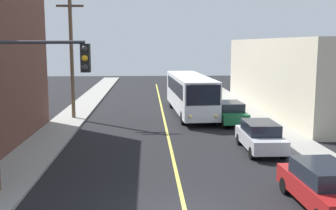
% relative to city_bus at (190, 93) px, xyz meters
% --- Properties ---
extents(sidewalk_left, '(2.50, 90.00, 0.15)m').
position_rel_city_bus_xyz_m(sidewalk_left, '(-9.45, -9.73, -1.74)').
color(sidewalk_left, gray).
rests_on(sidewalk_left, ground).
extents(sidewalk_right, '(2.50, 90.00, 0.15)m').
position_rel_city_bus_xyz_m(sidewalk_right, '(5.05, -9.73, -1.74)').
color(sidewalk_right, gray).
rests_on(sidewalk_right, ground).
extents(lane_stripe_center, '(0.16, 60.00, 0.01)m').
position_rel_city_bus_xyz_m(lane_stripe_center, '(-2.20, -4.73, -1.81)').
color(lane_stripe_center, '#D8CC4C').
rests_on(lane_stripe_center, ground).
extents(building_right_warehouse, '(12.00, 23.89, 6.22)m').
position_rel_city_bus_xyz_m(building_right_warehouse, '(12.29, 2.03, 1.29)').
color(building_right_warehouse, beige).
rests_on(building_right_warehouse, ground).
extents(city_bus, '(3.13, 12.25, 3.20)m').
position_rel_city_bus_xyz_m(city_bus, '(0.00, 0.00, 0.00)').
color(city_bus, silver).
rests_on(city_bus, ground).
extents(parked_car_red, '(1.94, 4.46, 1.62)m').
position_rel_city_bus_xyz_m(parked_car_red, '(2.70, -19.41, -0.98)').
color(parked_car_red, maroon).
rests_on(parked_car_red, ground).
extents(parked_car_silver, '(1.85, 4.42, 1.62)m').
position_rel_city_bus_xyz_m(parked_car_silver, '(2.60, -11.71, -0.98)').
color(parked_car_silver, '#B7B7BC').
rests_on(parked_car_silver, ground).
extents(parked_car_green, '(1.92, 4.45, 1.62)m').
position_rel_city_bus_xyz_m(parked_car_green, '(2.50, -4.17, -0.98)').
color(parked_car_green, '#196038').
rests_on(parked_car_green, ground).
extents(utility_pole_mid, '(2.40, 0.28, 9.92)m').
position_rel_city_bus_xyz_m(utility_pole_mid, '(-9.19, -1.79, 3.79)').
color(utility_pole_mid, brown).
rests_on(utility_pole_mid, sidewalk_left).
extents(traffic_signal_left_corner, '(3.75, 0.48, 6.00)m').
position_rel_city_bus_xyz_m(traffic_signal_left_corner, '(-7.61, -18.34, 2.49)').
color(traffic_signal_left_corner, '#2D2D33').
rests_on(traffic_signal_left_corner, sidewalk_left).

